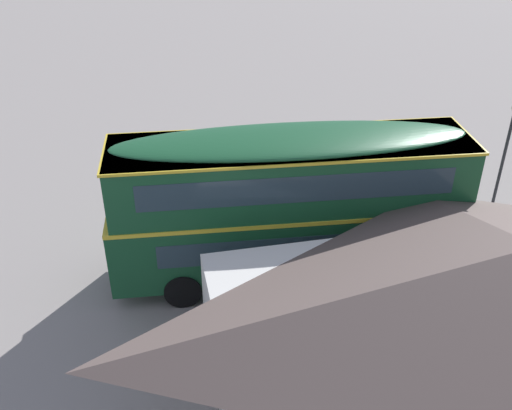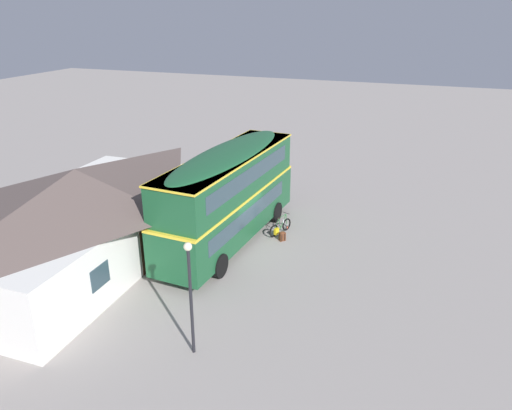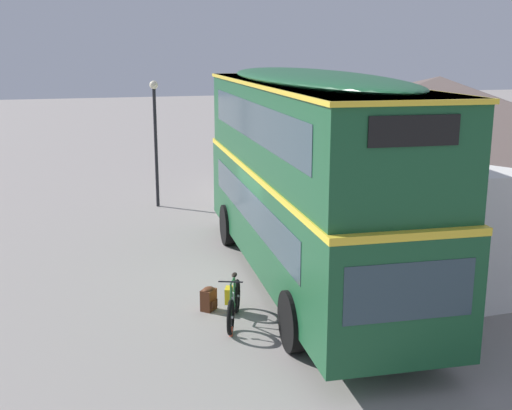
{
  "view_description": "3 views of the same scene",
  "coord_description": "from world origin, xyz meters",
  "px_view_note": "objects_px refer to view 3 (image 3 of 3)",
  "views": [
    {
      "loc": [
        4.1,
        15.2,
        11.72
      ],
      "look_at": [
        0.9,
        -1.45,
        1.38
      ],
      "focal_mm": 41.87,
      "sensor_mm": 36.0,
      "label": 1
    },
    {
      "loc": [
        -20.07,
        -8.35,
        11.02
      ],
      "look_at": [
        1.12,
        -0.54,
        1.83
      ],
      "focal_mm": 34.05,
      "sensor_mm": 36.0,
      "label": 2
    },
    {
      "loc": [
        13.48,
        -4.47,
        5.22
      ],
      "look_at": [
        0.28,
        -0.6,
        1.9
      ],
      "focal_mm": 45.53,
      "sensor_mm": 36.0,
      "label": 3
    }
  ],
  "objects_px": {
    "touring_bicycle": "(233,303)",
    "water_bottle_red_squeeze": "(231,331)",
    "backpack_on_ground": "(209,298)",
    "double_decker_bus": "(306,169)",
    "street_lamp": "(155,129)"
  },
  "relations": [
    {
      "from": "street_lamp",
      "to": "double_decker_bus",
      "type": "bearing_deg",
      "value": 14.71
    },
    {
      "from": "double_decker_bus",
      "to": "street_lamp",
      "type": "distance_m",
      "value": 8.6
    },
    {
      "from": "street_lamp",
      "to": "backpack_on_ground",
      "type": "bearing_deg",
      "value": -1.67
    },
    {
      "from": "touring_bicycle",
      "to": "street_lamp",
      "type": "height_order",
      "value": "street_lamp"
    },
    {
      "from": "double_decker_bus",
      "to": "backpack_on_ground",
      "type": "height_order",
      "value": "double_decker_bus"
    },
    {
      "from": "double_decker_bus",
      "to": "touring_bicycle",
      "type": "xyz_separation_m",
      "value": [
        1.69,
        -2.11,
        -2.27
      ]
    },
    {
      "from": "touring_bicycle",
      "to": "water_bottle_red_squeeze",
      "type": "xyz_separation_m",
      "value": [
        0.65,
        -0.21,
        -0.27
      ]
    },
    {
      "from": "backpack_on_ground",
      "to": "street_lamp",
      "type": "xyz_separation_m",
      "value": [
        -9.32,
        0.27,
        2.38
      ]
    },
    {
      "from": "backpack_on_ground",
      "to": "water_bottle_red_squeeze",
      "type": "xyz_separation_m",
      "value": [
        1.34,
        0.13,
        -0.16
      ]
    },
    {
      "from": "backpack_on_ground",
      "to": "water_bottle_red_squeeze",
      "type": "distance_m",
      "value": 1.35
    },
    {
      "from": "double_decker_bus",
      "to": "backpack_on_ground",
      "type": "xyz_separation_m",
      "value": [
        1.01,
        -2.45,
        -2.39
      ]
    },
    {
      "from": "double_decker_bus",
      "to": "touring_bicycle",
      "type": "distance_m",
      "value": 3.53
    },
    {
      "from": "double_decker_bus",
      "to": "street_lamp",
      "type": "relative_size",
      "value": 2.57
    },
    {
      "from": "water_bottle_red_squeeze",
      "to": "backpack_on_ground",
      "type": "bearing_deg",
      "value": -174.4
    },
    {
      "from": "water_bottle_red_squeeze",
      "to": "street_lamp",
      "type": "bearing_deg",
      "value": 179.24
    }
  ]
}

